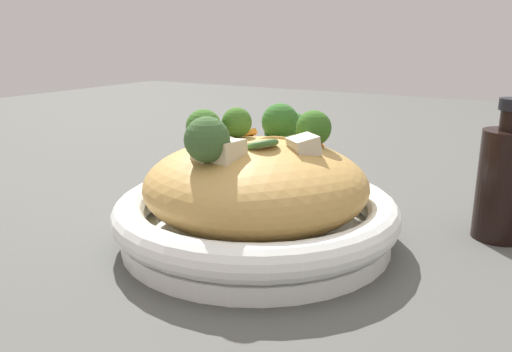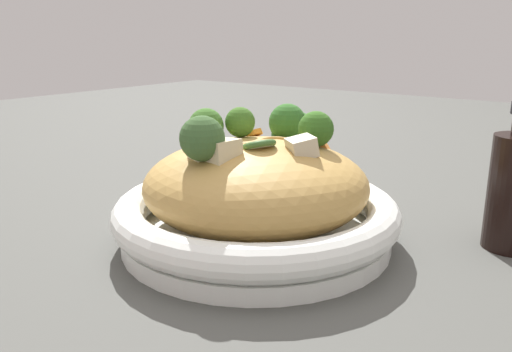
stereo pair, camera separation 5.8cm
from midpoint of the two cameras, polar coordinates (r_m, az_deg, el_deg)
name	(u,v)px [view 2 (the right image)]	position (r m, az deg, el deg)	size (l,w,h in m)	color
ground_plane	(256,241)	(0.60, 2.76, -7.21)	(3.00, 3.00, 0.00)	#4C4D48
serving_bowl	(256,218)	(0.59, 2.80, -4.64)	(0.32, 0.32, 0.06)	white
noodle_heap	(256,184)	(0.58, 2.86, -0.96)	(0.25, 0.25, 0.10)	tan
broccoli_florets	(261,129)	(0.60, 3.37, 5.14)	(0.15, 0.23, 0.07)	#A0BA77
carrot_coins	(291,141)	(0.61, 6.63, 3.84)	(0.11, 0.06, 0.03)	orange
zucchini_slices	(281,140)	(0.61, 5.50, 3.88)	(0.08, 0.15, 0.03)	beige
chicken_chunks	(241,150)	(0.53, 1.42, 2.86)	(0.11, 0.10, 0.03)	beige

